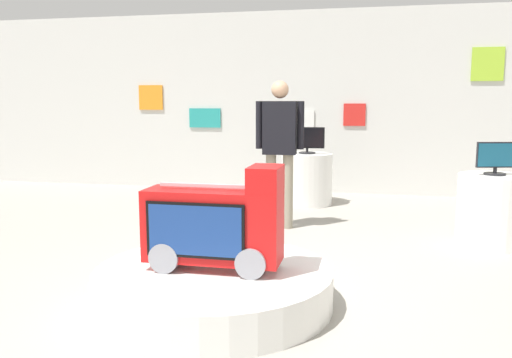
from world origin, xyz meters
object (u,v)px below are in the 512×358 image
(novelty_firetruck_tv, at_px, (215,227))
(shopper_browsing_near_truck, at_px, (280,143))
(display_pedestal_left_rear, at_px, (492,210))
(main_display_pedestal, at_px, (214,286))
(tv_on_left_rear, at_px, (496,158))
(tv_on_right_rear, at_px, (307,140))
(display_pedestal_right_rear, at_px, (307,179))

(novelty_firetruck_tv, bearing_deg, shopper_browsing_near_truck, 88.79)
(display_pedestal_left_rear, bearing_deg, main_display_pedestal, -137.43)
(tv_on_left_rear, bearing_deg, tv_on_right_rear, 139.63)
(display_pedestal_left_rear, relative_size, shopper_browsing_near_truck, 0.43)
(display_pedestal_right_rear, height_order, tv_on_right_rear, tv_on_right_rear)
(tv_on_right_rear, bearing_deg, novelty_firetruck_tv, -92.84)
(display_pedestal_left_rear, bearing_deg, novelty_firetruck_tv, -137.11)
(shopper_browsing_near_truck, bearing_deg, tv_on_left_rear, -7.40)
(shopper_browsing_near_truck, bearing_deg, display_pedestal_left_rear, -7.31)
(novelty_firetruck_tv, bearing_deg, main_display_pedestal, 160.96)
(novelty_firetruck_tv, relative_size, display_pedestal_left_rear, 1.34)
(display_pedestal_left_rear, xyz_separation_m, display_pedestal_right_rear, (-2.13, 1.81, 0.00))
(display_pedestal_right_rear, xyz_separation_m, tv_on_right_rear, (-0.00, -0.00, 0.56))
(novelty_firetruck_tv, relative_size, tv_on_right_rear, 2.00)
(main_display_pedestal, relative_size, display_pedestal_left_rear, 2.36)
(main_display_pedestal, distance_m, display_pedestal_right_rear, 3.97)
(novelty_firetruck_tv, distance_m, display_pedestal_right_rear, 3.97)
(tv_on_left_rear, xyz_separation_m, tv_on_right_rear, (-2.12, 1.81, 0.02))
(novelty_firetruck_tv, xyz_separation_m, tv_on_left_rear, (2.32, 2.15, 0.33))
(novelty_firetruck_tv, height_order, display_pedestal_right_rear, novelty_firetruck_tv)
(main_display_pedestal, relative_size, display_pedestal_right_rear, 2.36)
(display_pedestal_left_rear, distance_m, shopper_browsing_near_truck, 2.38)
(novelty_firetruck_tv, distance_m, shopper_browsing_near_truck, 2.48)
(main_display_pedestal, relative_size, shopper_browsing_near_truck, 1.01)
(novelty_firetruck_tv, bearing_deg, display_pedestal_right_rear, 87.16)
(main_display_pedestal, distance_m, tv_on_left_rear, 3.27)
(novelty_firetruck_tv, distance_m, display_pedestal_left_rear, 3.18)
(novelty_firetruck_tv, distance_m, tv_on_right_rear, 3.98)
(main_display_pedestal, height_order, tv_on_left_rear, tv_on_left_rear)
(display_pedestal_right_rear, bearing_deg, tv_on_left_rear, -40.44)
(display_pedestal_left_rear, xyz_separation_m, tv_on_left_rear, (-0.00, -0.00, 0.54))
(display_pedestal_left_rear, xyz_separation_m, tv_on_right_rear, (-2.13, 1.80, 0.56))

